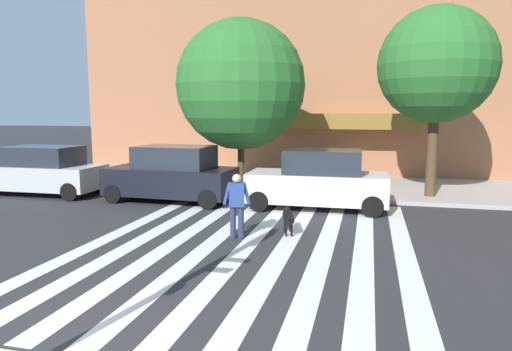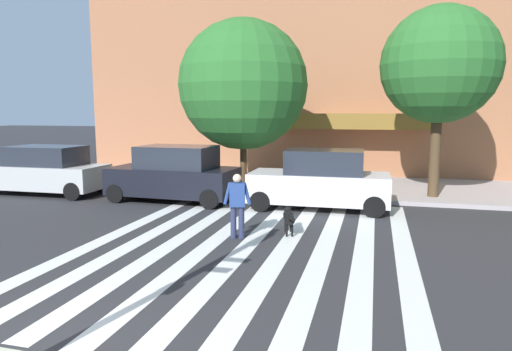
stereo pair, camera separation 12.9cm
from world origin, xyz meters
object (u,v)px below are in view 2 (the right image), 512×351
Objects in this scene: parked_car_third_in_line at (320,181)px; street_tree_nearest at (243,85)px; parked_car_behind_first at (174,174)px; pedestrian_dog_walker at (237,202)px; parked_car_near_curb at (44,171)px; street_tree_middle at (440,65)px; dog_on_leash at (289,217)px.

parked_car_third_in_line is 5.06m from street_tree_nearest.
parked_car_behind_first is 0.70× the size of street_tree_nearest.
pedestrian_dog_walker is (1.66, -6.17, -3.25)m from street_tree_nearest.
street_tree_nearest reaches higher than parked_car_near_curb.
parked_car_near_curb is at bearing -164.13° from street_tree_nearest.
street_tree_nearest reaches higher than pedestrian_dog_walker.
street_tree_middle is at bearing 9.66° from parked_car_near_curb.
parked_car_near_curb is 4.59× the size of dog_on_leash.
street_tree_nearest is at bearing 117.57° from dog_on_leash.
parked_car_behind_first is (5.50, -0.00, 0.05)m from parked_car_near_curb.
parked_car_behind_first is 1.01× the size of parked_car_third_in_line.
parked_car_near_curb is at bearing -170.34° from street_tree_middle.
dog_on_leash is (4.78, -3.30, -0.52)m from parked_car_behind_first.
parked_car_third_in_line reaches higher than dog_on_leash.
parked_car_near_curb is 0.74× the size of street_tree_middle.
street_tree_middle is 9.26m from pedestrian_dog_walker.
street_tree_nearest reaches higher than parked_car_third_in_line.
parked_car_third_in_line is (10.70, -0.00, 0.03)m from parked_car_near_curb.
parked_car_third_in_line is 3.36m from dog_on_leash.
dog_on_leash is (-0.42, -3.30, -0.49)m from parked_car_third_in_line.
pedestrian_dog_walker is at bearing -129.38° from street_tree_middle.
street_tree_nearest is 7.04m from street_tree_middle.
street_tree_middle reaches higher than parked_car_behind_first.
street_tree_middle is (7.01, 0.34, 0.58)m from street_tree_nearest.
parked_car_behind_first is at bearing 131.67° from pedestrian_dog_walker.
pedestrian_dog_walker is (3.61, -4.05, -0.03)m from parked_car_behind_first.
parked_car_third_in_line is at bearing -0.00° from parked_car_near_curb.
parked_car_near_curb is 5.50m from parked_car_behind_first.
parked_car_near_curb reaches higher than pedestrian_dog_walker.
parked_car_near_curb is 10.70m from parked_car_third_in_line.
pedestrian_dog_walker is at bearing -24.00° from parked_car_near_curb.
street_tree_nearest is at bearing -177.20° from street_tree_middle.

